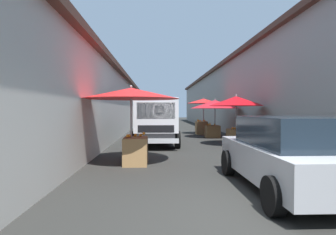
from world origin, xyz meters
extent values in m
plane|color=#282826|center=(13.50, 0.00, 0.00)|extent=(90.00, 90.00, 0.00)
cube|color=beige|center=(15.75, 6.92, 1.80)|extent=(49.50, 7.00, 3.60)
cube|color=#4C3328|center=(15.75, 6.92, 3.72)|extent=(49.80, 7.50, 0.24)
cube|color=gray|center=(15.75, -6.92, 2.39)|extent=(49.50, 7.00, 4.79)
cube|color=#4C3328|center=(15.75, -6.92, 4.91)|extent=(49.80, 7.50, 0.24)
cylinder|color=#9E9EA3|center=(8.58, -2.18, 1.10)|extent=(0.06, 0.06, 2.20)
cone|color=red|center=(8.58, -2.18, 1.99)|extent=(2.41, 2.41, 0.43)
sphere|color=#9E9EA3|center=(8.58, -2.18, 2.24)|extent=(0.07, 0.07, 0.07)
cube|color=brown|center=(8.51, -2.20, 0.37)|extent=(0.75, 0.79, 0.74)
sphere|color=orange|center=(8.50, -2.00, 0.78)|extent=(0.09, 0.09, 0.09)
sphere|color=orange|center=(8.62, -2.21, 0.78)|extent=(0.09, 0.09, 0.09)
sphere|color=orange|center=(8.49, -2.42, 0.78)|extent=(0.09, 0.09, 0.09)
sphere|color=orange|center=(8.39, -2.07, 0.78)|extent=(0.09, 0.09, 0.09)
cylinder|color=#9E9EA3|center=(4.48, 2.12, 1.12)|extent=(0.06, 0.06, 2.23)
cone|color=red|center=(4.48, 2.12, 2.07)|extent=(2.85, 2.85, 0.32)
sphere|color=#9E9EA3|center=(4.48, 2.12, 2.27)|extent=(0.07, 0.07, 0.07)
cube|color=#9E7547|center=(4.37, 1.98, 0.39)|extent=(0.98, 0.68, 0.78)
sphere|color=orange|center=(4.40, 2.17, 0.83)|extent=(0.09, 0.09, 0.09)
sphere|color=orange|center=(4.51, 1.75, 0.88)|extent=(0.09, 0.09, 0.09)
sphere|color=orange|center=(4.40, 2.22, 0.83)|extent=(0.09, 0.09, 0.09)
sphere|color=orange|center=(4.61, 2.01, 0.83)|extent=(0.09, 0.09, 0.09)
sphere|color=orange|center=(4.67, 1.85, 0.83)|extent=(0.09, 0.09, 0.09)
cylinder|color=#9E9EA3|center=(12.19, -1.99, 1.08)|extent=(0.06, 0.06, 2.16)
cone|color=red|center=(12.19, -1.99, 1.92)|extent=(2.87, 2.87, 0.48)
sphere|color=#9E9EA3|center=(12.19, -1.99, 2.20)|extent=(0.07, 0.07, 0.07)
cube|color=brown|center=(12.16, -1.84, 0.35)|extent=(0.74, 0.79, 0.71)
sphere|color=orange|center=(12.40, -1.73, 0.81)|extent=(0.09, 0.09, 0.09)
sphere|color=orange|center=(12.04, -1.58, 0.75)|extent=(0.09, 0.09, 0.09)
sphere|color=orange|center=(11.94, -1.67, 0.75)|extent=(0.09, 0.09, 0.09)
sphere|color=orange|center=(12.14, -1.95, 0.75)|extent=(0.09, 0.09, 0.09)
sphere|color=orange|center=(12.35, -1.59, 0.75)|extent=(0.09, 0.09, 0.09)
cylinder|color=#9E9EA3|center=(14.52, -1.72, 1.17)|extent=(0.06, 0.06, 2.33)
cone|color=red|center=(14.52, -1.72, 2.18)|extent=(2.16, 2.16, 0.30)
sphere|color=#9E9EA3|center=(14.52, -1.72, 2.37)|extent=(0.07, 0.07, 0.07)
cube|color=#9E7547|center=(14.37, -1.56, 0.42)|extent=(0.87, 0.72, 0.85)
sphere|color=orange|center=(14.43, -1.33, 0.89)|extent=(0.09, 0.09, 0.09)
sphere|color=orange|center=(14.38, -1.37, 0.89)|extent=(0.09, 0.09, 0.09)
sphere|color=orange|center=(14.66, -1.37, 0.94)|extent=(0.09, 0.09, 0.09)
sphere|color=orange|center=(14.36, -1.70, 0.89)|extent=(0.09, 0.09, 0.09)
sphere|color=orange|center=(14.44, -1.80, 0.89)|extent=(0.09, 0.09, 0.09)
sphere|color=orange|center=(14.33, -1.47, 0.89)|extent=(0.09, 0.09, 0.09)
cube|color=#ADAFB5|center=(1.60, -1.22, 0.57)|extent=(3.90, 1.72, 0.64)
cube|color=#19232D|center=(1.45, -1.22, 1.17)|extent=(2.34, 1.51, 0.56)
cube|color=black|center=(3.51, -1.22, 0.35)|extent=(0.10, 1.65, 0.20)
cube|color=silver|center=(3.53, -0.64, 0.63)|extent=(0.06, 0.24, 0.14)
cube|color=silver|center=(3.53, -1.81, 0.63)|extent=(0.06, 0.24, 0.14)
cylinder|color=black|center=(2.92, -0.36, 0.30)|extent=(0.60, 0.20, 0.60)
cylinder|color=black|center=(2.92, -2.08, 0.30)|extent=(0.60, 0.20, 0.60)
cylinder|color=black|center=(0.27, -0.36, 0.30)|extent=(0.60, 0.20, 0.60)
cube|color=black|center=(9.37, 1.36, 0.50)|extent=(4.82, 1.53, 0.36)
cube|color=silver|center=(7.74, 1.38, 1.38)|extent=(1.56, 1.77, 1.40)
cube|color=#19232D|center=(7.00, 1.39, 1.55)|extent=(0.08, 1.47, 0.63)
cube|color=#19232D|center=(7.74, 1.38, 1.55)|extent=(1.07, 1.79, 0.45)
cube|color=black|center=(6.99, 1.39, 0.86)|extent=(0.08, 1.40, 0.28)
cube|color=silver|center=(6.91, 1.39, 0.40)|extent=(0.14, 1.75, 0.18)
cube|color=gray|center=(10.18, 0.53, 0.93)|extent=(3.16, 0.10, 0.50)
cube|color=gray|center=(10.20, 2.18, 0.93)|extent=(3.16, 0.10, 0.50)
cube|color=gray|center=(11.74, 1.33, 0.93)|extent=(0.08, 1.65, 0.50)
cylinder|color=black|center=(7.73, 0.51, 0.36)|extent=(0.72, 0.23, 0.72)
cylinder|color=black|center=(7.75, 2.26, 0.36)|extent=(0.72, 0.23, 0.72)
cylinder|color=black|center=(10.80, 0.47, 0.36)|extent=(0.72, 0.23, 0.72)
cylinder|color=black|center=(10.82, 2.22, 0.36)|extent=(0.72, 0.23, 0.72)
cylinder|color=navy|center=(14.85, 2.04, 0.40)|extent=(0.14, 0.14, 0.80)
cylinder|color=navy|center=(15.00, 1.99, 0.40)|extent=(0.14, 0.14, 0.80)
cube|color=#33518C|center=(14.93, 2.02, 1.09)|extent=(0.50, 0.32, 0.60)
sphere|color=#A57A5B|center=(14.93, 2.02, 1.50)|extent=(0.22, 0.22, 0.22)
cylinder|color=#33518C|center=(14.66, 2.10, 1.12)|extent=(0.08, 0.08, 0.54)
cylinder|color=#33518C|center=(15.20, 1.94, 1.12)|extent=(0.08, 0.08, 0.54)
cylinder|color=black|center=(14.16, 1.69, 0.22)|extent=(0.45, 0.20, 0.44)
cylinder|color=black|center=(12.96, 2.02, 0.22)|extent=(0.45, 0.22, 0.44)
cube|color=#3359A5|center=(13.51, 1.87, 0.27)|extent=(0.94, 0.51, 0.08)
ellipsoid|color=black|center=(13.22, 1.95, 0.64)|extent=(0.61, 0.40, 0.20)
cube|color=#3359A5|center=(14.11, 1.71, 0.67)|extent=(0.22, 0.35, 0.56)
cylinder|color=silver|center=(14.05, 1.72, 0.77)|extent=(0.28, 0.13, 0.68)
cylinder|color=black|center=(13.97, 1.75, 1.12)|extent=(0.54, 0.18, 0.04)
cylinder|color=red|center=(13.27, 0.66, 0.42)|extent=(0.30, 0.30, 0.03)
cylinder|color=red|center=(13.38, 0.66, 0.21)|extent=(0.04, 0.04, 0.42)
cylinder|color=red|center=(13.27, 0.77, 0.21)|extent=(0.04, 0.04, 0.42)
cylinder|color=red|center=(13.15, 0.66, 0.21)|extent=(0.04, 0.04, 0.42)
cylinder|color=red|center=(13.27, 0.55, 0.21)|extent=(0.04, 0.04, 0.42)
camera|label=1|loc=(-3.81, 1.38, 1.57)|focal=30.07mm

